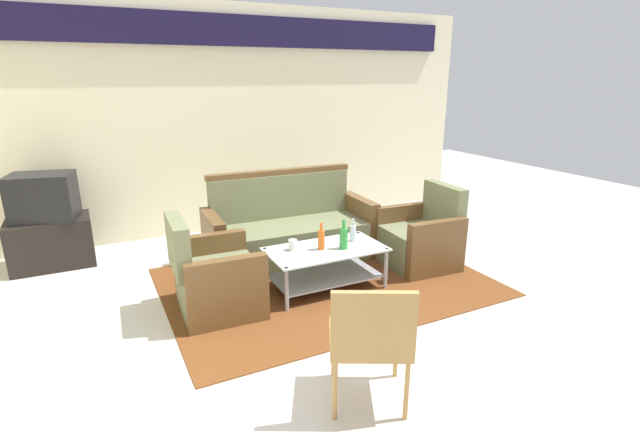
{
  "coord_description": "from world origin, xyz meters",
  "views": [
    {
      "loc": [
        -1.96,
        -2.94,
        1.97
      ],
      "look_at": [
        -0.1,
        0.75,
        0.65
      ],
      "focal_mm": 26.44,
      "sensor_mm": 36.0,
      "label": 1
    }
  ],
  "objects_px": {
    "armchair_right": "(421,239)",
    "bottle_green": "(344,238)",
    "couch": "(290,233)",
    "tv_stand": "(52,243)",
    "armchair_left": "(215,279)",
    "wicker_chair": "(371,335)",
    "coffee_table": "(326,262)",
    "television": "(43,197)",
    "bottle_orange": "(321,239)",
    "bottle_clear": "(353,233)",
    "cup": "(293,245)"
  },
  "relations": [
    {
      "from": "armchair_left",
      "to": "wicker_chair",
      "type": "distance_m",
      "value": 1.75
    },
    {
      "from": "wicker_chair",
      "to": "tv_stand",
      "type": "bearing_deg",
      "value": 144.99
    },
    {
      "from": "armchair_right",
      "to": "coffee_table",
      "type": "relative_size",
      "value": 0.77
    },
    {
      "from": "armchair_right",
      "to": "tv_stand",
      "type": "xyz_separation_m",
      "value": [
        -3.53,
        1.74,
        -0.03
      ]
    },
    {
      "from": "couch",
      "to": "armchair_left",
      "type": "bearing_deg",
      "value": 39.44
    },
    {
      "from": "bottle_green",
      "to": "wicker_chair",
      "type": "xyz_separation_m",
      "value": [
        -0.68,
        -1.54,
        -0.02
      ]
    },
    {
      "from": "armchair_left",
      "to": "bottle_green",
      "type": "distance_m",
      "value": 1.23
    },
    {
      "from": "coffee_table",
      "to": "cup",
      "type": "distance_m",
      "value": 0.36
    },
    {
      "from": "couch",
      "to": "tv_stand",
      "type": "height_order",
      "value": "couch"
    },
    {
      "from": "armchair_left",
      "to": "coffee_table",
      "type": "height_order",
      "value": "armchair_left"
    },
    {
      "from": "coffee_table",
      "to": "television",
      "type": "xyz_separation_m",
      "value": [
        -2.34,
        1.83,
        0.49
      ]
    },
    {
      "from": "cup",
      "to": "armchair_right",
      "type": "bearing_deg",
      "value": -0.81
    },
    {
      "from": "armchair_right",
      "to": "armchair_left",
      "type": "bearing_deg",
      "value": 94.32
    },
    {
      "from": "couch",
      "to": "armchair_right",
      "type": "height_order",
      "value": "couch"
    },
    {
      "from": "couch",
      "to": "wicker_chair",
      "type": "distance_m",
      "value": 2.51
    },
    {
      "from": "armchair_right",
      "to": "bottle_orange",
      "type": "relative_size",
      "value": 3.31
    },
    {
      "from": "bottle_clear",
      "to": "cup",
      "type": "distance_m",
      "value": 0.62
    },
    {
      "from": "cup",
      "to": "wicker_chair",
      "type": "bearing_deg",
      "value": -98.14
    },
    {
      "from": "bottle_green",
      "to": "bottle_orange",
      "type": "height_order",
      "value": "bottle_green"
    },
    {
      "from": "couch",
      "to": "coffee_table",
      "type": "xyz_separation_m",
      "value": [
        0.01,
        -0.84,
        -0.04
      ]
    },
    {
      "from": "couch",
      "to": "wicker_chair",
      "type": "height_order",
      "value": "couch"
    },
    {
      "from": "bottle_clear",
      "to": "bottle_orange",
      "type": "distance_m",
      "value": 0.38
    },
    {
      "from": "bottle_orange",
      "to": "coffee_table",
      "type": "bearing_deg",
      "value": -1.62
    },
    {
      "from": "armchair_right",
      "to": "cup",
      "type": "distance_m",
      "value": 1.48
    },
    {
      "from": "armchair_left",
      "to": "bottle_green",
      "type": "bearing_deg",
      "value": 86.72
    },
    {
      "from": "couch",
      "to": "bottle_clear",
      "type": "distance_m",
      "value": 0.87
    },
    {
      "from": "bottle_clear",
      "to": "bottle_green",
      "type": "bearing_deg",
      "value": -143.26
    },
    {
      "from": "television",
      "to": "cup",
      "type": "bearing_deg",
      "value": 152.01
    },
    {
      "from": "tv_stand",
      "to": "wicker_chair",
      "type": "height_order",
      "value": "wicker_chair"
    },
    {
      "from": "bottle_green",
      "to": "wicker_chair",
      "type": "height_order",
      "value": "wicker_chair"
    },
    {
      "from": "coffee_table",
      "to": "wicker_chair",
      "type": "xyz_separation_m",
      "value": [
        -0.53,
        -1.61,
        0.22
      ]
    },
    {
      "from": "bottle_clear",
      "to": "armchair_left",
      "type": "bearing_deg",
      "value": -179.55
    },
    {
      "from": "bottle_green",
      "to": "tv_stand",
      "type": "relative_size",
      "value": 0.36
    },
    {
      "from": "armchair_right",
      "to": "bottle_orange",
      "type": "height_order",
      "value": "armchair_right"
    },
    {
      "from": "armchair_right",
      "to": "bottle_green",
      "type": "bearing_deg",
      "value": 102.03
    },
    {
      "from": "coffee_table",
      "to": "wicker_chair",
      "type": "height_order",
      "value": "wicker_chair"
    },
    {
      "from": "armchair_left",
      "to": "television",
      "type": "height_order",
      "value": "television"
    },
    {
      "from": "cup",
      "to": "wicker_chair",
      "type": "xyz_separation_m",
      "value": [
        -0.25,
        -1.71,
        0.03
      ]
    },
    {
      "from": "bottle_green",
      "to": "cup",
      "type": "relative_size",
      "value": 2.84
    },
    {
      "from": "cup",
      "to": "television",
      "type": "height_order",
      "value": "television"
    },
    {
      "from": "couch",
      "to": "wicker_chair",
      "type": "relative_size",
      "value": 2.17
    },
    {
      "from": "bottle_clear",
      "to": "bottle_orange",
      "type": "xyz_separation_m",
      "value": [
        -0.37,
        -0.06,
        0.01
      ]
    },
    {
      "from": "armchair_right",
      "to": "tv_stand",
      "type": "height_order",
      "value": "armchair_right"
    },
    {
      "from": "bottle_orange",
      "to": "tv_stand",
      "type": "bearing_deg",
      "value": 141.58
    },
    {
      "from": "cup",
      "to": "wicker_chair",
      "type": "relative_size",
      "value": 0.12
    },
    {
      "from": "couch",
      "to": "television",
      "type": "xyz_separation_m",
      "value": [
        -2.33,
        0.99,
        0.44
      ]
    },
    {
      "from": "bottle_green",
      "to": "tv_stand",
      "type": "distance_m",
      "value": 3.14
    },
    {
      "from": "armchair_left",
      "to": "tv_stand",
      "type": "bearing_deg",
      "value": -141.36
    },
    {
      "from": "bottle_orange",
      "to": "television",
      "type": "height_order",
      "value": "television"
    },
    {
      "from": "coffee_table",
      "to": "tv_stand",
      "type": "bearing_deg",
      "value": 142.11
    }
  ]
}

